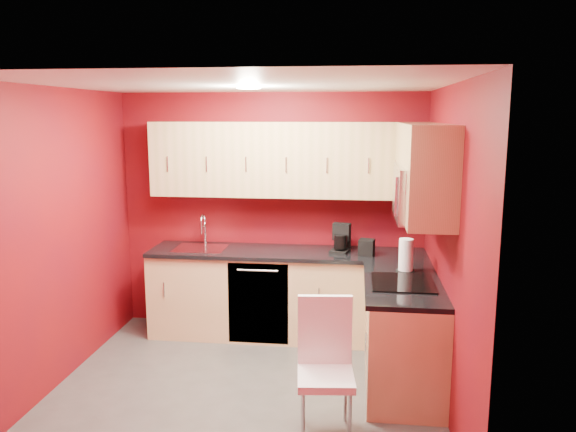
% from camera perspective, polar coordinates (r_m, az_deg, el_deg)
% --- Properties ---
extents(floor, '(3.20, 3.20, 0.00)m').
position_cam_1_polar(floor, '(4.94, -4.32, -17.10)').
color(floor, '#4D4A47').
rests_on(floor, ground).
extents(ceiling, '(3.20, 3.20, 0.00)m').
position_cam_1_polar(ceiling, '(4.40, -4.77, 13.22)').
color(ceiling, white).
rests_on(ceiling, wall_back).
extents(wall_back, '(3.20, 0.00, 3.20)m').
position_cam_1_polar(wall_back, '(5.96, -1.66, 0.39)').
color(wall_back, maroon).
rests_on(wall_back, floor).
extents(wall_front, '(3.20, 0.00, 3.20)m').
position_cam_1_polar(wall_front, '(3.11, -10.11, -9.02)').
color(wall_front, maroon).
rests_on(wall_front, floor).
extents(wall_left, '(0.00, 3.00, 3.00)m').
position_cam_1_polar(wall_left, '(5.07, -22.54, -2.13)').
color(wall_left, maroon).
rests_on(wall_left, floor).
extents(wall_right, '(0.00, 3.00, 3.00)m').
position_cam_1_polar(wall_right, '(4.48, 15.99, -3.31)').
color(wall_right, maroon).
rests_on(wall_right, floor).
extents(base_cabinets_back, '(2.80, 0.60, 0.87)m').
position_cam_1_polar(base_cabinets_back, '(5.84, -0.11, -8.06)').
color(base_cabinets_back, '#EDBB87').
rests_on(base_cabinets_back, floor).
extents(base_cabinets_right, '(0.60, 1.30, 0.87)m').
position_cam_1_polar(base_cabinets_right, '(4.93, 11.55, -11.83)').
color(base_cabinets_right, '#EDBB87').
rests_on(base_cabinets_right, floor).
extents(countertop_back, '(2.80, 0.63, 0.04)m').
position_cam_1_polar(countertop_back, '(5.70, -0.13, -3.76)').
color(countertop_back, black).
rests_on(countertop_back, base_cabinets_back).
extents(countertop_right, '(0.63, 1.27, 0.04)m').
position_cam_1_polar(countertop_right, '(4.76, 11.57, -6.81)').
color(countertop_right, black).
rests_on(countertop_right, base_cabinets_right).
extents(upper_cabinets_back, '(2.80, 0.35, 0.75)m').
position_cam_1_polar(upper_cabinets_back, '(5.69, 0.05, 5.76)').
color(upper_cabinets_back, tan).
rests_on(upper_cabinets_back, wall_back).
extents(upper_cabinets_right, '(0.35, 1.55, 0.75)m').
position_cam_1_polar(upper_cabinets_right, '(4.79, 13.49, 5.40)').
color(upper_cabinets_right, tan).
rests_on(upper_cabinets_right, wall_right).
extents(microwave, '(0.42, 0.76, 0.42)m').
position_cam_1_polar(microwave, '(4.57, 13.31, 2.32)').
color(microwave, silver).
rests_on(microwave, upper_cabinets_right).
extents(cooktop, '(0.50, 0.55, 0.01)m').
position_cam_1_polar(cooktop, '(4.72, 11.56, -6.64)').
color(cooktop, black).
rests_on(cooktop, countertop_right).
extents(sink, '(0.52, 0.42, 0.35)m').
position_cam_1_polar(sink, '(5.88, -8.85, -2.90)').
color(sink, silver).
rests_on(sink, countertop_back).
extents(dishwasher_front, '(0.60, 0.02, 0.82)m').
position_cam_1_polar(dishwasher_front, '(5.61, -3.05, -8.87)').
color(dishwasher_front, black).
rests_on(dishwasher_front, base_cabinets_back).
extents(downlight, '(0.20, 0.20, 0.01)m').
position_cam_1_polar(downlight, '(4.69, -4.00, 12.86)').
color(downlight, white).
rests_on(downlight, ceiling).
extents(coffee_maker, '(0.22, 0.26, 0.29)m').
position_cam_1_polar(coffee_maker, '(5.63, 5.31, -2.27)').
color(coffee_maker, black).
rests_on(coffee_maker, countertop_back).
extents(napkin_holder, '(0.17, 0.17, 0.16)m').
position_cam_1_polar(napkin_holder, '(5.57, 7.99, -3.17)').
color(napkin_holder, black).
rests_on(napkin_holder, countertop_back).
extents(paper_towel, '(0.19, 0.19, 0.29)m').
position_cam_1_polar(paper_towel, '(5.03, 11.89, -3.92)').
color(paper_towel, white).
rests_on(paper_towel, countertop_right).
extents(dining_chair, '(0.44, 0.45, 0.98)m').
position_cam_1_polar(dining_chair, '(4.12, 3.84, -15.34)').
color(dining_chair, white).
rests_on(dining_chair, floor).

